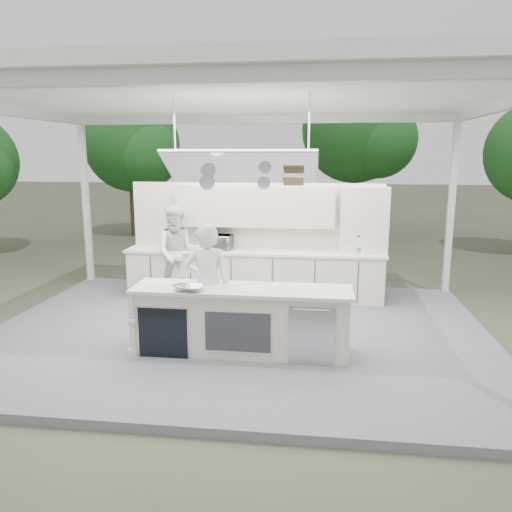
# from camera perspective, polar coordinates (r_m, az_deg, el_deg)

# --- Properties ---
(ground) EXTENTS (90.00, 90.00, 0.00)m
(ground) POSITION_cam_1_polar(r_m,az_deg,el_deg) (8.24, -2.01, -9.17)
(ground) COLOR #454B33
(ground) RESTS_ON ground
(stage_deck) EXTENTS (8.00, 6.00, 0.12)m
(stage_deck) POSITION_cam_1_polar(r_m,az_deg,el_deg) (8.22, -2.02, -8.78)
(stage_deck) COLOR slate
(stage_deck) RESTS_ON ground
(tent) EXTENTS (8.20, 6.20, 3.86)m
(tent) POSITION_cam_1_polar(r_m,az_deg,el_deg) (7.74, -2.21, 17.44)
(tent) COLOR white
(tent) RESTS_ON ground
(demo_island) EXTENTS (3.10, 0.79, 0.95)m
(demo_island) POSITION_cam_1_polar(r_m,az_deg,el_deg) (7.17, -1.82, -7.33)
(demo_island) COLOR beige
(demo_island) RESTS_ON stage_deck
(back_counter) EXTENTS (5.08, 0.72, 0.95)m
(back_counter) POSITION_cam_1_polar(r_m,az_deg,el_deg) (9.87, -0.24, -2.05)
(back_counter) COLOR beige
(back_counter) RESTS_ON stage_deck
(back_wall_unit) EXTENTS (5.05, 0.48, 2.25)m
(back_wall_unit) POSITION_cam_1_polar(r_m,az_deg,el_deg) (9.85, 2.49, 3.69)
(back_wall_unit) COLOR beige
(back_wall_unit) RESTS_ON stage_deck
(tree_cluster) EXTENTS (19.55, 9.40, 5.85)m
(tree_cluster) POSITION_cam_1_polar(r_m,az_deg,el_deg) (17.44, 2.73, 12.70)
(tree_cluster) COLOR #4D3126
(tree_cluster) RESTS_ON ground
(head_chef) EXTENTS (0.71, 0.51, 1.83)m
(head_chef) POSITION_cam_1_polar(r_m,az_deg,el_deg) (7.33, -5.56, -3.35)
(head_chef) COLOR silver
(head_chef) RESTS_ON stage_deck
(sous_chef) EXTENTS (1.05, 0.90, 1.85)m
(sous_chef) POSITION_cam_1_polar(r_m,az_deg,el_deg) (9.73, -8.88, 0.31)
(sous_chef) COLOR silver
(sous_chef) RESTS_ON stage_deck
(toaster_oven) EXTENTS (0.56, 0.40, 0.29)m
(toaster_oven) POSITION_cam_1_polar(r_m,az_deg,el_deg) (9.88, -4.29, 1.59)
(toaster_oven) COLOR silver
(toaster_oven) RESTS_ON back_counter
(bowl_large) EXTENTS (0.33, 0.33, 0.08)m
(bowl_large) POSITION_cam_1_polar(r_m,az_deg,el_deg) (6.92, -7.23, -3.67)
(bowl_large) COLOR #B6B8BD
(bowl_large) RESTS_ON demo_island
(bowl_small) EXTENTS (0.29, 0.29, 0.08)m
(bowl_small) POSITION_cam_1_polar(r_m,az_deg,el_deg) (6.96, -8.51, -3.61)
(bowl_small) COLOR silver
(bowl_small) RESTS_ON demo_island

